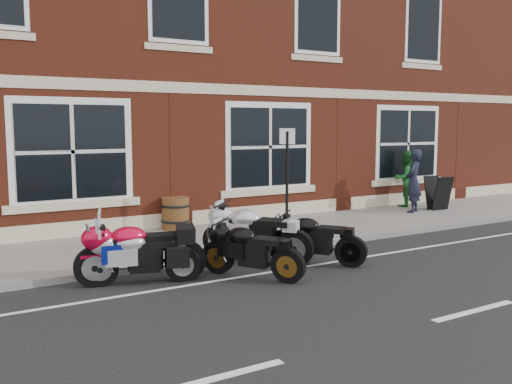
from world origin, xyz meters
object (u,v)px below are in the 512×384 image
moto_sport_red (138,250)px  a_board_sign (438,193)px  pedestrian_right (406,179)px  parking_sign (287,175)px  moto_naked_black (314,237)px  moto_touring_silver (138,253)px  moto_sport_black (251,249)px  moto_sport_silver (255,231)px  pedestrian_left (413,181)px  barrel_planter (175,213)px

moto_sport_red → a_board_sign: a_board_sign is taller
pedestrian_right → parking_sign: (-5.68, -2.03, 0.52)m
parking_sign → moto_sport_red: bearing=-136.0°
pedestrian_right → moto_naked_black: bearing=39.4°
moto_touring_silver → parking_sign: 4.20m
moto_touring_silver → moto_naked_black: 3.26m
moto_sport_red → pedestrian_right: bearing=-57.6°
moto_sport_black → moto_sport_silver: 1.13m
moto_naked_black → pedestrian_left: pedestrian_left is taller
moto_naked_black → barrel_planter: barrel_planter is taller
barrel_planter → parking_sign: bearing=-53.5°
moto_sport_red → moto_sport_black: (1.71, -0.67, -0.05)m
pedestrian_right → parking_sign: 6.05m
moto_sport_red → pedestrian_left: size_ratio=1.19×
pedestrian_left → barrel_planter: pedestrian_left is taller
moto_sport_red → a_board_sign: 10.08m
moto_touring_silver → moto_sport_silver: (2.38, 0.31, 0.07)m
pedestrian_right → a_board_sign: bearing=115.6°
a_board_sign → parking_sign: 6.14m
moto_touring_silver → moto_sport_silver: moto_touring_silver is taller
moto_sport_silver → moto_sport_red: bearing=151.3°
pedestrian_left → barrel_planter: 6.75m
a_board_sign → pedestrian_right: bearing=112.5°
pedestrian_left → barrel_planter: size_ratio=2.36×
moto_naked_black → pedestrian_left: bearing=-8.3°
pedestrian_left → pedestrian_right: (0.67, 0.92, -0.05)m
moto_naked_black → parking_sign: bearing=35.8°
moto_sport_red → barrel_planter: (2.18, 3.53, -0.05)m
moto_sport_black → barrel_planter: 4.23m
moto_sport_black → moto_sport_red: bearing=127.6°
moto_sport_black → barrel_planter: size_ratio=2.27×
moto_touring_silver → a_board_sign: moto_touring_silver is taller
moto_sport_silver → parking_sign: size_ratio=0.81×
moto_sport_silver → moto_touring_silver: bearing=152.7°
parking_sign → moto_naked_black: bearing=-84.1°
pedestrian_right → parking_sign: bearing=27.9°
pedestrian_left → moto_sport_red: bearing=-15.4°
pedestrian_left → parking_sign: bearing=-18.4°
moto_sport_silver → pedestrian_left: 6.84m
barrel_planter → moto_touring_silver: bearing=-121.6°
a_board_sign → barrel_planter: 7.70m
moto_naked_black → a_board_sign: (6.59, 2.83, 0.12)m
moto_sport_black → moto_naked_black: size_ratio=1.05×
moto_sport_red → pedestrian_left: (8.83, 2.43, 0.45)m
a_board_sign → parking_sign: size_ratio=0.41×
moto_naked_black → moto_sport_silver: bearing=105.6°
moto_naked_black → barrel_planter: bearing=69.2°
moto_touring_silver → barrel_planter: bearing=-12.9°
moto_naked_black → moto_touring_silver: bearing=138.0°
a_board_sign → moto_sport_red: bearing=-161.1°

